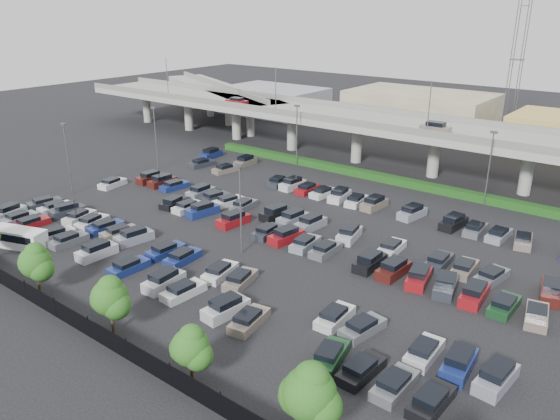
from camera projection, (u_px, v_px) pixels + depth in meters
name	position (u px, v px, depth m)	size (l,w,h in m)	color
ground	(285.00, 231.00, 66.47)	(280.00, 280.00, 0.00)	black
overpass	(405.00, 129.00, 87.70)	(150.00, 13.00, 15.80)	gray
on_ramp	(220.00, 92.00, 125.74)	(50.93, 30.13, 8.80)	gray
hedge	(383.00, 178.00, 84.70)	(66.00, 1.60, 1.10)	#163C11
fence	(82.00, 323.00, 45.55)	(70.00, 0.10, 2.00)	black
tree_row	(98.00, 292.00, 45.27)	(65.07, 3.66, 5.94)	#332316
shuttle_bus	(18.00, 237.00, 61.72)	(7.02, 4.28, 2.13)	white
parked_cars	(267.00, 233.00, 64.25)	(63.18, 41.62, 1.67)	silver
light_poles	(269.00, 172.00, 68.11)	(66.90, 48.38, 10.30)	#525258
distant_buildings	(535.00, 128.00, 103.58)	(138.00, 24.00, 9.00)	gray
comm_tower	(517.00, 56.00, 113.17)	(2.40, 2.40, 30.00)	#525258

